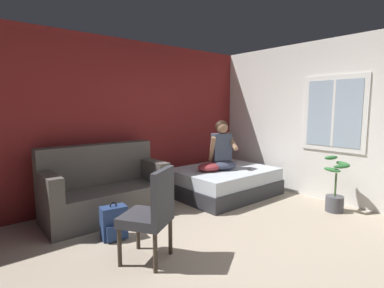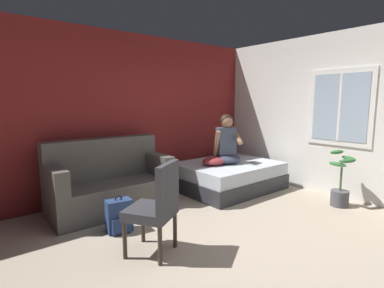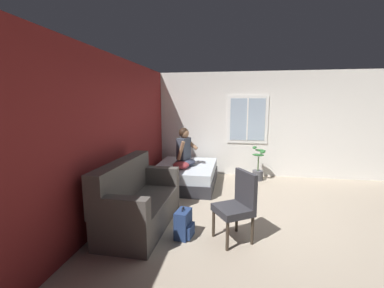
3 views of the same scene
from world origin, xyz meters
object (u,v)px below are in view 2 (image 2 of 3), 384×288
object	(u,v)px
side_chair	(156,205)
throw_pillow	(214,161)
potted_plant	(340,187)
couch	(109,183)
person_seated	(226,144)
cell_phone	(254,163)
backpack	(119,216)
bed	(228,176)

from	to	relation	value
side_chair	throw_pillow	xyz separation A→B (m)	(1.96, 1.22, 0.02)
throw_pillow	potted_plant	distance (m)	2.02
couch	person_seated	xyz separation A→B (m)	(2.07, -0.36, 0.44)
cell_phone	potted_plant	size ratio (longest dim) A/B	0.17
backpack	potted_plant	xyz separation A→B (m)	(3.00, -1.29, 0.11)
bed	throw_pillow	size ratio (longest dim) A/B	3.68
side_chair	throw_pillow	world-z (taller)	side_chair
couch	potted_plant	distance (m)	3.47
person_seated	backpack	xyz separation A→B (m)	(-2.30, -0.44, -0.64)
potted_plant	backpack	bearing A→B (deg)	156.82
couch	throw_pillow	world-z (taller)	couch
person_seated	backpack	distance (m)	2.42
cell_phone	backpack	bearing A→B (deg)	57.05
bed	couch	bearing A→B (deg)	170.22
side_chair	backpack	bearing A→B (deg)	95.06
couch	side_chair	world-z (taller)	couch
bed	throw_pillow	distance (m)	0.45
bed	person_seated	bearing A→B (deg)	171.20
person_seated	cell_phone	xyz separation A→B (m)	(0.40, -0.30, -0.35)
person_seated	cell_phone	distance (m)	0.61
throw_pillow	backpack	bearing A→B (deg)	-167.05
bed	cell_phone	world-z (taller)	cell_phone
couch	potted_plant	size ratio (longest dim) A/B	2.02
person_seated	potted_plant	size ratio (longest dim) A/B	1.03
side_chair	person_seated	size ratio (longest dim) A/B	1.12
potted_plant	person_seated	bearing A→B (deg)	112.34
bed	side_chair	distance (m)	2.58
couch	person_seated	size ratio (longest dim) A/B	1.96
person_seated	backpack	world-z (taller)	person_seated
bed	throw_pillow	bearing A→B (deg)	173.23
throw_pillow	bed	bearing A→B (deg)	-6.77
throw_pillow	potted_plant	world-z (taller)	potted_plant
throw_pillow	cell_phone	distance (m)	0.75
throw_pillow	cell_phone	xyz separation A→B (m)	(0.66, -0.33, -0.07)
cell_phone	person_seated	bearing A→B (deg)	16.91
person_seated	throw_pillow	size ratio (longest dim) A/B	1.82
bed	side_chair	world-z (taller)	side_chair
bed	couch	world-z (taller)	couch
cell_phone	bed	bearing A→B (deg)	13.78
bed	cell_phone	distance (m)	0.52
side_chair	throw_pillow	bearing A→B (deg)	31.76
couch	cell_phone	xyz separation A→B (m)	(2.47, -0.66, 0.09)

